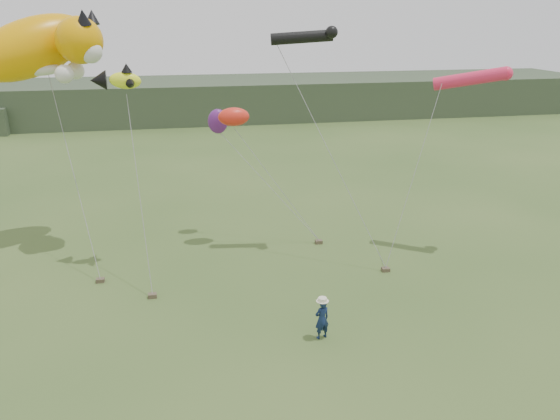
{
  "coord_description": "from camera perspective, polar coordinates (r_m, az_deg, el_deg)",
  "views": [
    {
      "loc": [
        -2.18,
        -15.91,
        10.58
      ],
      "look_at": [
        1.5,
        3.0,
        3.7
      ],
      "focal_mm": 35.0,
      "sensor_mm": 36.0,
      "label": 1
    }
  ],
  "objects": [
    {
      "name": "festival_attendant",
      "position": [
        19.17,
        4.41,
        -11.3
      ],
      "size": [
        0.61,
        0.48,
        1.47
      ],
      "primitive_type": "imported",
      "rotation": [
        0.0,
        0.0,
        3.41
      ],
      "color": "#112041",
      "rests_on": "ground"
    },
    {
      "name": "headland",
      "position": [
        61.22,
        -12.0,
        11.1
      ],
      "size": [
        90.0,
        13.0,
        4.0
      ],
      "color": "#2D3D28",
      "rests_on": "ground"
    },
    {
      "name": "cat_kite",
      "position": [
        27.45,
        -23.64,
        15.34
      ],
      "size": [
        7.26,
        4.8,
        4.07
      ],
      "color": "#E59700",
      "rests_on": "ground"
    },
    {
      "name": "tube_kites",
      "position": [
        25.24,
        13.44,
        14.85
      ],
      "size": [
        10.33,
        3.05,
        2.8
      ],
      "color": "black",
      "rests_on": "ground"
    },
    {
      "name": "misc_kites",
      "position": [
        26.18,
        -5.57,
        9.47
      ],
      "size": [
        1.84,
        2.19,
        1.47
      ],
      "color": "red",
      "rests_on": "ground"
    },
    {
      "name": "ground",
      "position": [
        19.23,
        -2.75,
        -13.76
      ],
      "size": [
        120.0,
        120.0,
        0.0
      ],
      "primitive_type": "plane",
      "color": "#385123",
      "rests_on": "ground"
    },
    {
      "name": "sandbag_anchors",
      "position": [
        23.61,
        -8.5,
        -6.98
      ],
      "size": [
        16.57,
        4.32,
        0.17
      ],
      "color": "brown",
      "rests_on": "ground"
    },
    {
      "name": "fish_kite",
      "position": [
        23.98,
        -16.82,
        12.9
      ],
      "size": [
        2.12,
        1.42,
        1.1
      ],
      "color": "#E9FA21",
      "rests_on": "ground"
    }
  ]
}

